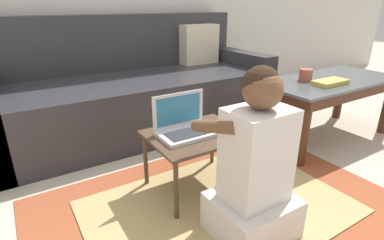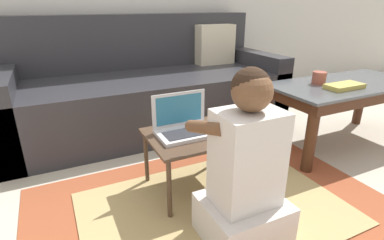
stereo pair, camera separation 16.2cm
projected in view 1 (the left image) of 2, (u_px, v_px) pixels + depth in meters
name	position (u px, v px, depth m)	size (l,w,h in m)	color
ground_plane	(205.00, 195.00, 1.65)	(16.00, 16.00, 0.00)	beige
area_rug	(220.00, 207.00, 1.55)	(1.80, 1.24, 0.01)	#9E4C2D
couch	(136.00, 91.00, 2.49)	(2.21, 0.92, 0.90)	#2D2D33
coffee_table	(329.00, 89.00, 2.23)	(1.12, 0.52, 0.47)	#4C5156
laptop_desk	(197.00, 140.00, 1.61)	(0.51, 0.40, 0.34)	#4C3828
laptop	(186.00, 127.00, 1.58)	(0.31, 0.20, 0.21)	silver
computer_mouse	(224.00, 127.00, 1.63)	(0.06, 0.10, 0.04)	silver
person_seated	(254.00, 171.00, 1.27)	(0.35, 0.44, 0.77)	silver
cup_on_table	(306.00, 75.00, 2.14)	(0.09, 0.09, 0.08)	#994C3D
book_on_table	(330.00, 82.00, 2.05)	(0.26, 0.13, 0.03)	tan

